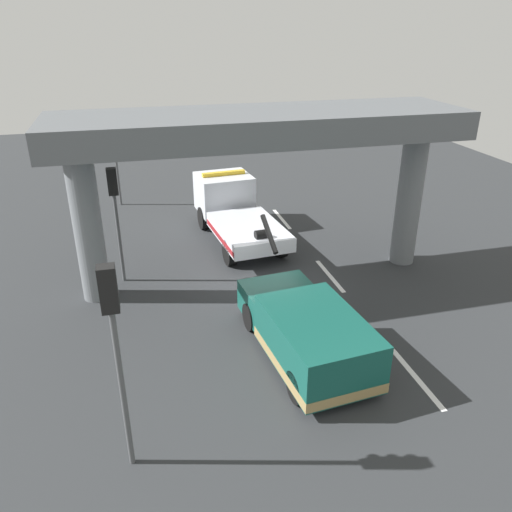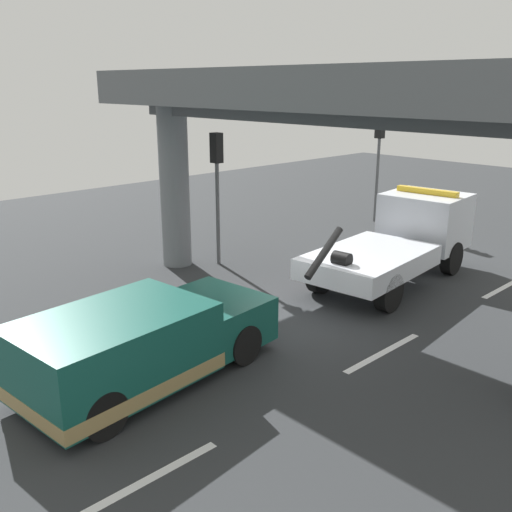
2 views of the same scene
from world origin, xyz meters
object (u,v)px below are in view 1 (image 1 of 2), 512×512
Objects in this scene: traffic_light_near at (114,328)px; traffic_light_far at (115,200)px; tow_truck_white at (234,209)px; towed_van_green at (307,333)px; traffic_light_mid at (114,142)px.

traffic_light_far is (8.50, -0.00, -0.35)m from traffic_light_near.
tow_truck_white is 1.78× the size of traffic_light_far.
towed_van_green is 7.96m from traffic_light_far.
traffic_light_mid reaches higher than towed_van_green.
traffic_light_near is 8.51m from traffic_light_far.
towed_van_green is at bearing -141.16° from traffic_light_far.
traffic_light_far is 0.95× the size of traffic_light_mid.
traffic_light_near is 1.07× the size of traffic_light_mid.
tow_truck_white is 9.08m from towed_van_green.
traffic_light_far reaches higher than tow_truck_white.
traffic_light_far is 8.50m from traffic_light_mid.
traffic_light_near is 17.00m from traffic_light_mid.
traffic_light_mid is (8.50, 0.00, 0.14)m from traffic_light_far.
traffic_light_mid is (5.38, 4.71, 1.95)m from tow_truck_white.
tow_truck_white is 1.36× the size of towed_van_green.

